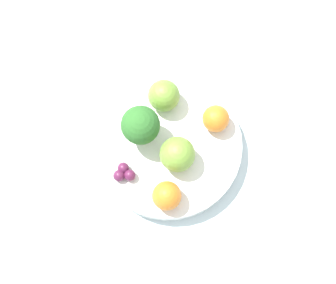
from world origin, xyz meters
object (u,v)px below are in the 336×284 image
Objects in this scene: apple_red at (177,154)px; orange_back at (216,119)px; bowl at (168,146)px; grape_cluster at (124,173)px; apple_green at (164,96)px; broccoli at (141,126)px; orange_front at (167,196)px.

orange_back is (-0.08, -0.00, -0.01)m from apple_red.
bowl is 0.05m from apple_red.
grape_cluster reaches higher than bowl.
apple_green reaches higher than grape_cluster.
bowl is 0.07m from broccoli.
apple_red is at bearing -146.21° from orange_front.
orange_front is 0.07m from grape_cluster.
broccoli is at bearing -110.81° from orange_front.
orange_back is at bearing -164.04° from orange_front.
bowl is at bearing 116.81° from broccoli.
orange_front is (0.09, 0.11, -0.00)m from apple_green.
apple_green reaches higher than orange_front.
orange_front is at bearing 15.96° from orange_back.
apple_green is 1.19× the size of orange_back.
apple_red is (0.01, 0.03, 0.04)m from bowl.
apple_red reaches higher than bowl.
broccoli is 1.39× the size of apple_red.
bowl is 5.32× the size of orange_front.
apple_red is 0.08m from orange_back.
grape_cluster is at bearing -6.40° from bowl.
orange_back is at bearing 168.47° from grape_cluster.
apple_green is at bearing -158.93° from grape_cluster.
orange_front is (0.05, 0.06, 0.03)m from bowl.
grape_cluster is at bearing -25.38° from apple_red.
apple_red is 0.09m from apple_green.
bowl is at bearing -101.50° from apple_red.
apple_green is at bearing -130.13° from orange_front.
apple_green is 0.13m from grape_cluster.
broccoli reaches higher than bowl.
orange_front is at bearing 108.30° from grape_cluster.
broccoli is 1.79× the size of orange_back.
apple_red is (-0.01, 0.06, -0.02)m from broccoli.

